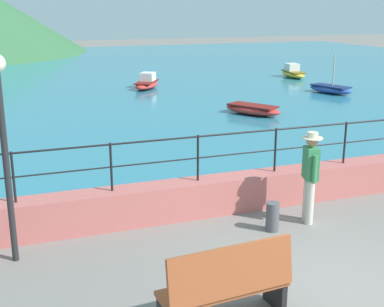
% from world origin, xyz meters
% --- Properties ---
extents(ground_plane, '(120.00, 120.00, 0.00)m').
position_xyz_m(ground_plane, '(0.00, 0.00, 0.00)').
color(ground_plane, slate).
extents(promenade_wall, '(20.00, 0.56, 0.70)m').
position_xyz_m(promenade_wall, '(0.00, 3.20, 0.35)').
color(promenade_wall, '#BC605B').
rests_on(promenade_wall, ground).
extents(railing, '(18.44, 0.04, 0.90)m').
position_xyz_m(railing, '(0.00, 3.20, 1.32)').
color(railing, black).
rests_on(railing, promenade_wall).
extents(lake_water, '(64.00, 44.32, 0.06)m').
position_xyz_m(lake_water, '(0.00, 25.84, 0.03)').
color(lake_water, teal).
rests_on(lake_water, ground).
extents(bench_main, '(1.73, 0.67, 1.13)m').
position_xyz_m(bench_main, '(-1.80, -0.34, 0.56)').
color(bench_main, '#9E4C28').
rests_on(bench_main, ground).
extents(person_walking, '(0.38, 0.55, 1.75)m').
position_xyz_m(person_walking, '(0.98, 2.13, 0.98)').
color(person_walking, beige).
rests_on(person_walking, ground).
extents(lamp_post, '(0.28, 0.28, 3.28)m').
position_xyz_m(lamp_post, '(-4.27, 2.42, 2.19)').
color(lamp_post, '#232326').
rests_on(lamp_post, ground).
extents(bollard, '(0.24, 0.24, 0.54)m').
position_xyz_m(bollard, '(0.15, 2.00, 0.27)').
color(bollard, '#4C4C51').
rests_on(bollard, ground).
extents(boat_1, '(1.96, 2.43, 0.36)m').
position_xyz_m(boat_1, '(4.50, 11.40, 0.26)').
color(boat_1, red).
rests_on(boat_1, lake_water).
extents(boat_2, '(1.53, 2.46, 1.77)m').
position_xyz_m(boat_2, '(10.16, 14.61, 0.26)').
color(boat_2, '#2D4C9E').
rests_on(boat_2, lake_water).
extents(boat_3, '(1.18, 2.39, 0.76)m').
position_xyz_m(boat_3, '(11.49, 20.16, 0.33)').
color(boat_3, gold).
rests_on(boat_3, lake_water).
extents(boat_4, '(1.97, 2.43, 0.76)m').
position_xyz_m(boat_4, '(2.50, 18.98, 0.33)').
color(boat_4, red).
rests_on(boat_4, lake_water).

